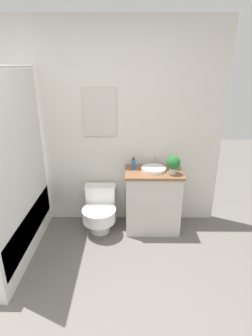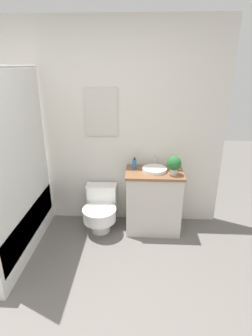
{
  "view_description": "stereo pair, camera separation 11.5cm",
  "coord_description": "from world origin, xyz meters",
  "px_view_note": "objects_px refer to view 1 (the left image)",
  "views": [
    {
      "loc": [
        0.53,
        -1.31,
        1.98
      ],
      "look_at": [
        0.51,
        1.39,
        0.92
      ],
      "focal_mm": 28.0,
      "sensor_mm": 36.0,
      "label": 1
    },
    {
      "loc": [
        0.65,
        -1.31,
        1.98
      ],
      "look_at": [
        0.51,
        1.39,
        0.92
      ],
      "focal_mm": 28.0,
      "sensor_mm": 36.0,
      "label": 2
    }
  ],
  "objects_px": {
    "sink": "(154,169)",
    "potted_plant": "(173,163)",
    "toilet": "(100,210)",
    "soap_bottle": "(133,164)"
  },
  "relations": [
    {
      "from": "sink",
      "to": "potted_plant",
      "type": "height_order",
      "value": "potted_plant"
    },
    {
      "from": "sink",
      "to": "soap_bottle",
      "type": "bearing_deg",
      "value": 166.02
    },
    {
      "from": "sink",
      "to": "potted_plant",
      "type": "distance_m",
      "value": 0.26
    },
    {
      "from": "toilet",
      "to": "soap_bottle",
      "type": "relative_size",
      "value": 3.83
    },
    {
      "from": "toilet",
      "to": "sink",
      "type": "xyz_separation_m",
      "value": [
        0.66,
        0.06,
        0.54
      ]
    },
    {
      "from": "sink",
      "to": "potted_plant",
      "type": "xyz_separation_m",
      "value": [
        0.21,
        -0.1,
        0.11
      ]
    },
    {
      "from": "soap_bottle",
      "to": "toilet",
      "type": "bearing_deg",
      "value": -163.56
    },
    {
      "from": "toilet",
      "to": "soap_bottle",
      "type": "height_order",
      "value": "soap_bottle"
    },
    {
      "from": "toilet",
      "to": "sink",
      "type": "distance_m",
      "value": 0.86
    },
    {
      "from": "toilet",
      "to": "sink",
      "type": "relative_size",
      "value": 1.67
    }
  ]
}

